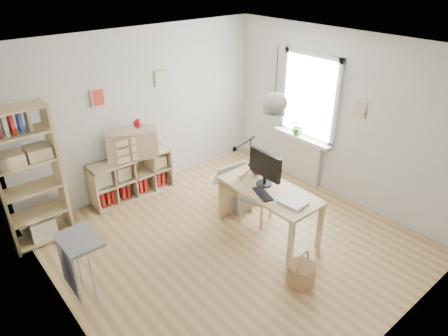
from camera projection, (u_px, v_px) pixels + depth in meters
ground at (232, 242)px, 5.71m from camera, size 4.50×4.50×0.00m
room_shell at (275, 103)px, 4.98m from camera, size 4.50×4.50×4.50m
window_unit at (310, 97)px, 6.65m from camera, size 0.07×1.16×1.46m
radiator at (302, 159)px, 7.17m from camera, size 0.10×0.80×0.80m
windowsill at (303, 138)px, 6.94m from camera, size 0.22×1.20×0.06m
desk at (269, 195)px, 5.61m from camera, size 0.70×1.50×0.75m
cube_shelf at (130, 180)px, 6.71m from camera, size 1.40×0.38×0.72m
tall_bookshelf at (27, 173)px, 5.26m from camera, size 0.80×0.38×2.00m
side_table at (75, 254)px, 4.47m from camera, size 0.40×0.55×0.85m
chair at (253, 193)px, 5.99m from camera, size 0.52×0.52×0.83m
wicker_basket at (301, 274)px, 4.92m from camera, size 0.35×0.35×0.48m
storage_chest at (241, 192)px, 6.56m from camera, size 0.60×0.68×0.61m
monitor at (265, 167)px, 5.55m from camera, size 0.23×0.57×0.50m
keyboard at (263, 194)px, 5.43m from camera, size 0.27×0.41×0.02m
task_lamp at (242, 152)px, 5.84m from camera, size 0.46×0.17×0.49m
yarn_ball at (257, 169)px, 5.89m from camera, size 0.17×0.17×0.17m
paper_tray at (293, 202)px, 5.23m from camera, size 0.30×0.36×0.03m
drawer_chest at (132, 144)px, 6.42m from camera, size 0.88×0.66×0.46m
red_vase at (138, 123)px, 6.36m from camera, size 0.14×0.14×0.17m
potted_plant at (298, 126)px, 6.91m from camera, size 0.34×0.31×0.32m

